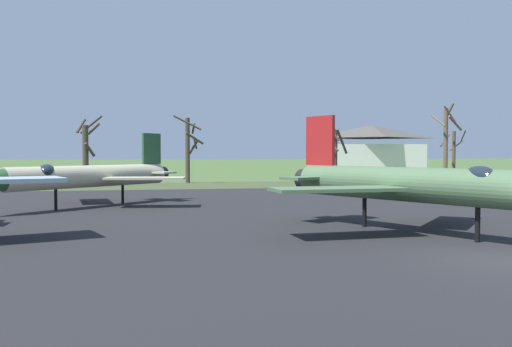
{
  "coord_description": "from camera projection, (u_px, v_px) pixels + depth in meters",
  "views": [
    {
      "loc": [
        -10.91,
        -15.21,
        3.34
      ],
      "look_at": [
        -4.43,
        16.33,
        2.17
      ],
      "focal_mm": 39.17,
      "sensor_mm": 36.0,
      "label": 1
    }
  ],
  "objects": [
    {
      "name": "visitor_building",
      "position": [
        371.0,
        149.0,
        105.51
      ],
      "size": [
        19.32,
        15.19,
        8.65
      ],
      "color": "silver",
      "rests_on": "ground"
    },
    {
      "name": "bare_tree_left_of_center",
      "position": [
        86.0,
        150.0,
        59.2
      ],
      "size": [
        2.75,
        2.84,
        7.42
      ],
      "color": "#42382D",
      "rests_on": "ground"
    },
    {
      "name": "bare_tree_far_right",
      "position": [
        446.0,
        140.0,
        63.42
      ],
      "size": [
        3.07,
        2.65,
        9.08
      ],
      "color": "brown",
      "rests_on": "ground"
    },
    {
      "name": "bare_tree_center",
      "position": [
        189.0,
        147.0,
        61.82
      ],
      "size": [
        3.41,
        2.97,
        7.47
      ],
      "color": "#42382D",
      "rests_on": "ground"
    },
    {
      "name": "asphalt_apron",
      "position": [
        347.0,
        214.0,
        30.29
      ],
      "size": [
        84.52,
        44.57,
        0.05
      ],
      "primitive_type": "cube",
      "color": "black",
      "rests_on": "ground"
    },
    {
      "name": "jet_fighter_front_right",
      "position": [
        86.0,
        176.0,
        33.88
      ],
      "size": [
        11.7,
        11.65,
        4.71
      ],
      "color": "#B7B293",
      "rests_on": "ground"
    },
    {
      "name": "bare_tree_right_of_center",
      "position": [
        335.0,
        152.0,
        61.7
      ],
      "size": [
        2.99,
        1.9,
        7.36
      ],
      "color": "#42382D",
      "rests_on": "ground"
    },
    {
      "name": "jet_fighter_front_left",
      "position": [
        422.0,
        184.0,
        22.48
      ],
      "size": [
        10.94,
        13.88,
        5.14
      ],
      "color": "#4C6B47",
      "rests_on": "ground"
    },
    {
      "name": "grass_verge_strip",
      "position": [
        249.0,
        185.0,
        57.98
      ],
      "size": [
        144.52,
        12.0,
        0.06
      ],
      "primitive_type": "cube",
      "color": "#3B4729",
      "rests_on": "ground"
    },
    {
      "name": "bare_tree_backdrop_extra",
      "position": [
        454.0,
        154.0,
        65.57
      ],
      "size": [
        3.02,
        3.0,
        6.06
      ],
      "color": "brown",
      "rests_on": "ground"
    },
    {
      "name": "ground_plane",
      "position": [
        503.0,
        261.0,
        17.2
      ],
      "size": [
        600.0,
        600.0,
        0.0
      ],
      "primitive_type": "plane",
      "color": "#425B2D"
    }
  ]
}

